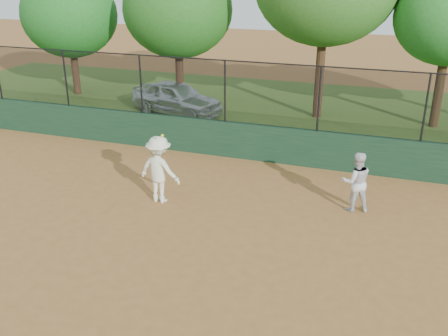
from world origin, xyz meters
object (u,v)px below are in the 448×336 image
(player_second, at_px, (356,182))
(tree_0, at_px, (69,15))
(parked_car, at_px, (177,98))
(player_main, at_px, (159,170))
(tree_1, at_px, (177,10))

(player_second, xyz_separation_m, tree_0, (-14.21, 8.42, 2.95))
(tree_0, bearing_deg, parked_car, -15.11)
(parked_car, relative_size, player_second, 2.56)
(player_main, bearing_deg, player_second, 13.41)
(tree_1, bearing_deg, tree_0, 179.50)
(parked_car, height_order, player_second, player_second)
(player_main, distance_m, tree_1, 10.73)
(parked_car, height_order, player_main, player_main)
(parked_car, distance_m, tree_0, 7.05)
(parked_car, relative_size, player_main, 1.98)
(player_second, relative_size, player_main, 0.77)
(player_main, bearing_deg, tree_1, 110.90)
(player_second, relative_size, tree_1, 0.26)
(parked_car, bearing_deg, tree_0, 90.20)
(parked_car, relative_size, tree_0, 0.71)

